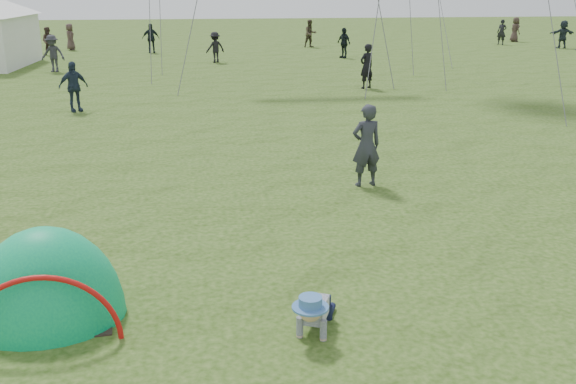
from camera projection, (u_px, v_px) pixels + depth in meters
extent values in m
plane|color=#1F3D0B|center=(293.00, 349.00, 7.52)|extent=(140.00, 140.00, 0.00)
ellipsoid|color=#069060|center=(51.00, 318.00, 8.21)|extent=(2.03, 1.73, 2.46)
imported|color=#2B2D36|center=(366.00, 146.00, 13.27)|extent=(0.70, 0.52, 1.73)
imported|color=#372824|center=(49.00, 41.00, 36.89)|extent=(0.80, 0.63, 1.61)
imported|color=black|center=(151.00, 38.00, 38.28)|extent=(1.06, 0.56, 1.72)
imported|color=#443330|center=(70.00, 37.00, 39.87)|extent=(0.66, 0.87, 1.61)
imported|color=black|center=(367.00, 66.00, 25.52)|extent=(0.76, 0.67, 1.76)
imported|color=black|center=(344.00, 43.00, 35.75)|extent=(0.84, 1.04, 1.65)
imported|color=#2D2D34|center=(53.00, 53.00, 30.23)|extent=(1.23, 0.87, 1.72)
imported|color=#242E36|center=(563.00, 34.00, 41.01)|extent=(1.62, 0.53, 1.75)
imported|color=black|center=(502.00, 32.00, 43.31)|extent=(0.72, 0.70, 1.66)
imported|color=#3F3529|center=(310.00, 34.00, 41.63)|extent=(0.97, 0.83, 1.74)
imported|color=#243246|center=(73.00, 87.00, 20.98)|extent=(1.03, 0.81, 1.64)
imported|color=black|center=(215.00, 47.00, 33.74)|extent=(1.18, 0.96, 1.58)
imported|color=#3B2C28|center=(515.00, 29.00, 45.40)|extent=(0.67, 0.91, 1.70)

